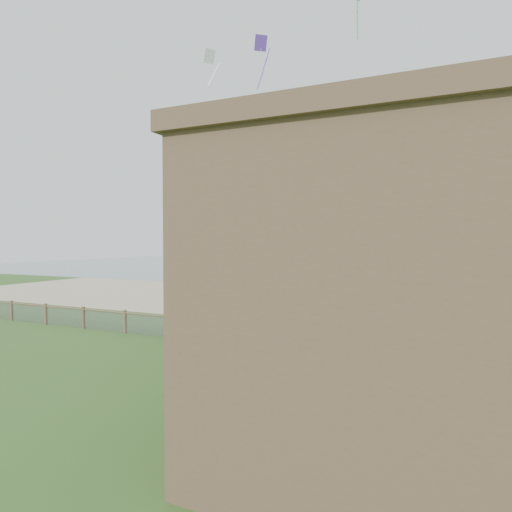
{
  "coord_description": "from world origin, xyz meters",
  "views": [
    {
      "loc": [
        10.71,
        -12.97,
        5.01
      ],
      "look_at": [
        0.82,
        8.0,
        4.2
      ],
      "focal_mm": 32.0,
      "sensor_mm": 36.0,
      "label": 1
    }
  ],
  "objects": [
    {
      "name": "ocean",
      "position": [
        0.0,
        66.0,
        0.0
      ],
      "size": [
        160.0,
        68.0,
        0.02
      ],
      "primitive_type": "cube",
      "color": "slate",
      "rests_on": "ground"
    },
    {
      "name": "octopus_kite",
      "position": [
        0.07,
        12.03,
        8.42
      ],
      "size": [
        3.87,
        3.23,
        6.84
      ],
      "primitive_type": null,
      "rotation": [
        0.0,
        0.0,
        0.3
      ],
      "color": "#FF2834"
    },
    {
      "name": "kite_green",
      "position": [
        3.42,
        18.3,
        20.84
      ],
      "size": [
        2.4,
        2.33,
        3.47
      ],
      "primitive_type": null,
      "rotation": [
        0.44,
        0.0,
        0.84
      ],
      "color": "green"
    },
    {
      "name": "kite_purple",
      "position": [
        -4.97,
        21.21,
        19.78
      ],
      "size": [
        2.35,
        2.49,
        3.67
      ],
      "primitive_type": null,
      "rotation": [
        0.44,
        0.0,
        0.68
      ],
      "color": "#6134AA"
    },
    {
      "name": "chainlink_fence",
      "position": [
        0.0,
        6.0,
        0.55
      ],
      "size": [
        36.2,
        0.2,
        1.25
      ],
      "primitive_type": null,
      "color": "#4F3A2C",
      "rests_on": "ground"
    },
    {
      "name": "sand_beach",
      "position": [
        0.0,
        22.0,
        0.0
      ],
      "size": [
        72.0,
        20.0,
        0.02
      ],
      "primitive_type": "cube",
      "color": "#C1B28B",
      "rests_on": "ground"
    },
    {
      "name": "picnic_table",
      "position": [
        3.62,
        0.98,
        0.37
      ],
      "size": [
        1.96,
        1.62,
        0.73
      ],
      "primitive_type": null,
      "rotation": [
        0.0,
        0.0,
        0.2
      ],
      "color": "brown",
      "rests_on": "ground"
    },
    {
      "name": "ground",
      "position": [
        0.0,
        0.0,
        0.0
      ],
      "size": [
        160.0,
        160.0,
        0.0
      ],
      "primitive_type": "plane",
      "color": "#32531C",
      "rests_on": "ground"
    },
    {
      "name": "kite_white",
      "position": [
        -6.15,
        15.07,
        17.28
      ],
      "size": [
        1.87,
        1.69,
        2.39
      ],
      "primitive_type": null,
      "rotation": [
        0.44,
        0.0,
        0.98
      ],
      "color": "white"
    }
  ]
}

